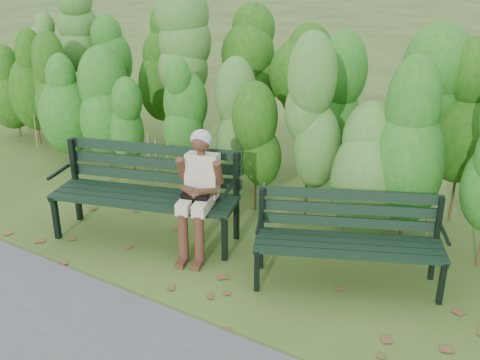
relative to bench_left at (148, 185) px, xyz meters
The scene contains 6 objects.
ground 1.13m from the bench_left, ahead, with size 80.00×80.00×0.00m, color #35461C.
hedge_band 2.16m from the bench_left, 61.78° to the left, with size 11.04×1.67×2.42m.
leaf_litter 1.30m from the bench_left, ahead, with size 5.66×2.25×0.01m.
bench_left is the anchor object (origin of this frame).
bench_right 2.18m from the bench_left, ahead, with size 1.77×1.21×0.85m.
seated_woman 0.68m from the bench_left, ahead, with size 0.52×0.73×1.27m.
Camera 1 is at (2.77, -4.09, 2.92)m, focal length 42.00 mm.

